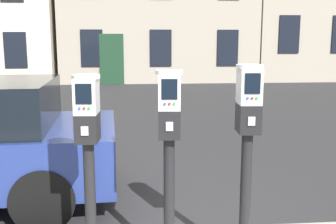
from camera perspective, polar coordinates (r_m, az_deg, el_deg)
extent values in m
cylinder|color=black|center=(3.39, -10.88, -11.86)|extent=(0.10, 0.10, 0.95)
cube|color=black|center=(3.22, -11.23, -2.12)|extent=(0.19, 0.25, 0.22)
cube|color=#A5A8AD|center=(3.10, -11.63, -2.62)|extent=(0.06, 0.02, 0.07)
cube|color=#B7BABF|center=(3.18, -11.38, 2.21)|extent=(0.19, 0.24, 0.27)
cube|color=black|center=(3.06, -11.79, 2.50)|extent=(0.12, 0.02, 0.15)
cylinder|color=blue|center=(3.08, -12.37, 0.49)|extent=(0.02, 0.01, 0.02)
cylinder|color=red|center=(3.07, -11.73, 0.50)|extent=(0.02, 0.01, 0.02)
cylinder|color=green|center=(3.06, -11.08, 0.50)|extent=(0.02, 0.01, 0.02)
cylinder|color=#B7BABF|center=(3.16, -11.48, 4.90)|extent=(0.23, 0.23, 0.03)
cylinder|color=black|center=(3.38, 0.15, -11.56)|extent=(0.10, 0.10, 0.97)
cube|color=black|center=(3.21, 0.16, -1.56)|extent=(0.19, 0.25, 0.23)
cube|color=#A5A8AD|center=(3.08, 0.21, -2.04)|extent=(0.06, 0.02, 0.07)
cube|color=#B7BABF|center=(3.17, 0.16, 2.88)|extent=(0.19, 0.24, 0.28)
cube|color=black|center=(3.05, 0.21, 3.22)|extent=(0.12, 0.02, 0.15)
cylinder|color=blue|center=(3.06, -0.45, 1.16)|extent=(0.02, 0.01, 0.02)
cylinder|color=red|center=(3.06, 0.21, 1.16)|extent=(0.02, 0.01, 0.02)
cylinder|color=green|center=(3.06, 0.86, 1.16)|extent=(0.02, 0.01, 0.02)
cylinder|color=#B7BABF|center=(3.15, 0.16, 5.64)|extent=(0.23, 0.23, 0.03)
cylinder|color=black|center=(3.49, 10.83, -10.81)|extent=(0.10, 0.10, 1.00)
cube|color=black|center=(3.32, 11.19, -0.84)|extent=(0.19, 0.25, 0.23)
cube|color=#A5A8AD|center=(3.20, 11.66, -1.27)|extent=(0.06, 0.02, 0.07)
cube|color=#B7BABF|center=(3.28, 11.34, 3.57)|extent=(0.19, 0.24, 0.28)
cube|color=black|center=(3.16, 11.82, 3.94)|extent=(0.12, 0.02, 0.16)
cylinder|color=blue|center=(3.17, 11.13, 1.90)|extent=(0.02, 0.01, 0.02)
cylinder|color=red|center=(3.18, 11.75, 1.90)|extent=(0.02, 0.01, 0.02)
cylinder|color=green|center=(3.18, 12.36, 1.90)|extent=(0.02, 0.01, 0.02)
cylinder|color=#B7BABF|center=(3.27, 11.44, 6.30)|extent=(0.23, 0.23, 0.03)
cylinder|color=black|center=(4.29, -17.11, -11.61)|extent=(0.65, 0.25, 0.64)
cylinder|color=black|center=(5.83, -14.66, -5.66)|extent=(0.65, 0.25, 0.64)
cube|color=black|center=(17.83, -20.65, 8.16)|extent=(0.90, 0.06, 1.45)
cube|color=black|center=(17.27, -10.64, 8.82)|extent=(0.90, 0.06, 1.52)
cube|color=black|center=(17.23, -1.02, 8.99)|extent=(0.90, 0.06, 1.52)
cube|color=black|center=(17.67, 8.39, 8.92)|extent=(0.90, 0.06, 1.52)
cube|color=#193823|center=(17.23, -7.91, 7.34)|extent=(1.00, 0.07, 2.10)
cube|color=black|center=(18.47, 16.68, 10.43)|extent=(0.90, 0.06, 1.60)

